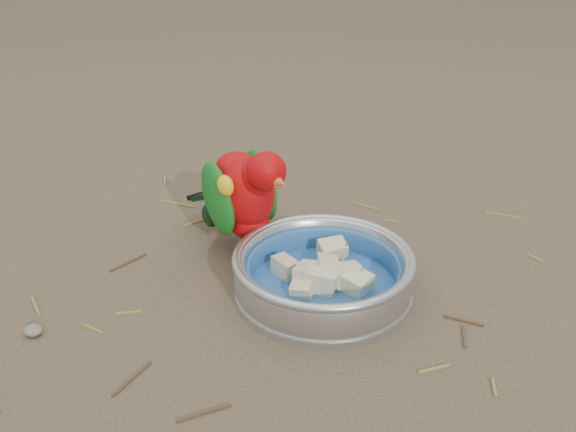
% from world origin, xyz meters
% --- Properties ---
extents(ground, '(60.00, 60.00, 0.00)m').
position_xyz_m(ground, '(0.00, 0.00, 0.00)').
color(ground, brown).
extents(food_bowl, '(0.23, 0.23, 0.02)m').
position_xyz_m(food_bowl, '(0.02, 0.09, 0.01)').
color(food_bowl, '#B2B2BA').
rests_on(food_bowl, ground).
extents(bowl_wall, '(0.23, 0.23, 0.04)m').
position_xyz_m(bowl_wall, '(0.02, 0.09, 0.04)').
color(bowl_wall, '#B2B2BA').
rests_on(bowl_wall, food_bowl).
extents(fruit_wedges, '(0.14, 0.14, 0.03)m').
position_xyz_m(fruit_wedges, '(0.02, 0.09, 0.03)').
color(fruit_wedges, beige).
rests_on(fruit_wedges, food_bowl).
extents(lory_parrot, '(0.23, 0.19, 0.17)m').
position_xyz_m(lory_parrot, '(-0.12, 0.15, 0.08)').
color(lory_parrot, '#AC0508').
rests_on(lory_parrot, ground).
extents(ground_debris, '(0.90, 0.80, 0.01)m').
position_xyz_m(ground_debris, '(-0.02, 0.07, 0.00)').
color(ground_debris, olive).
rests_on(ground_debris, ground).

